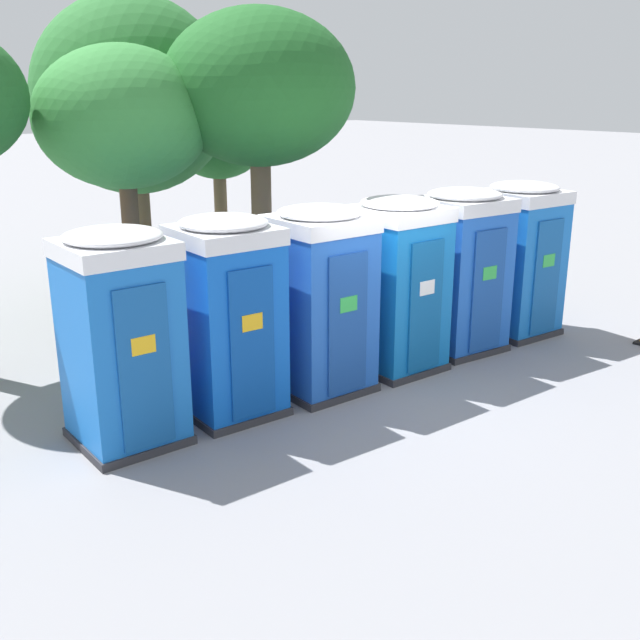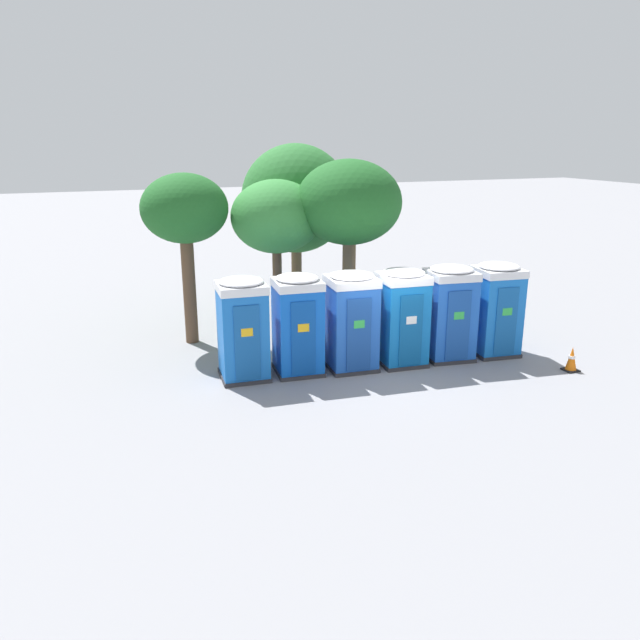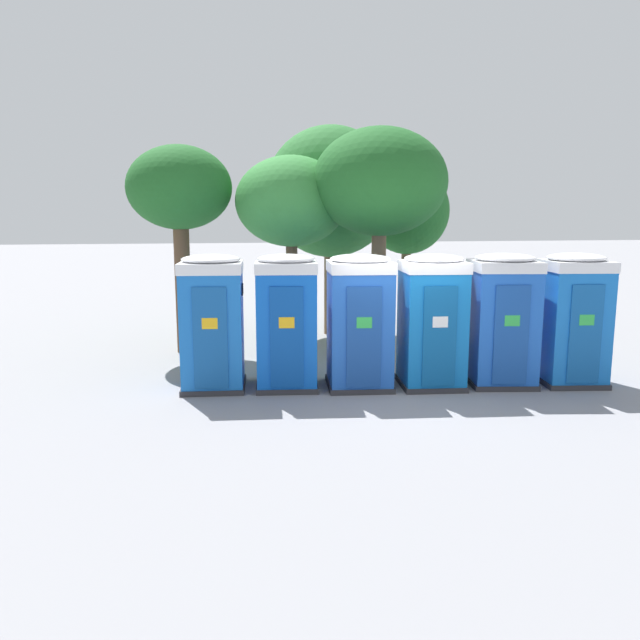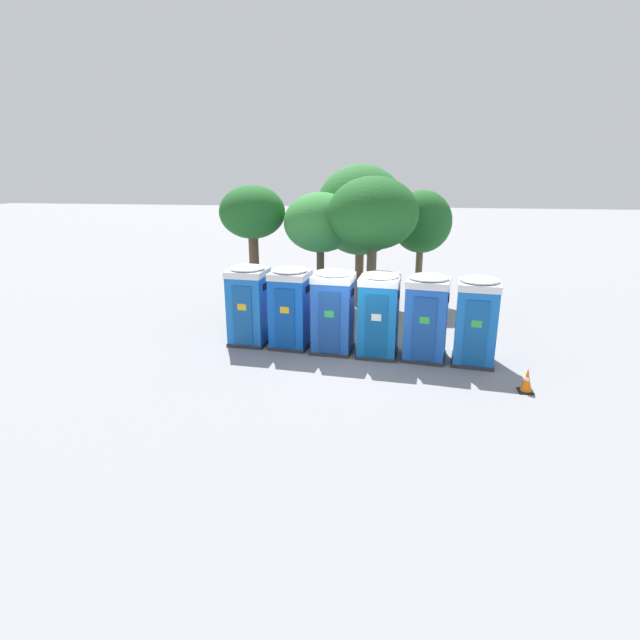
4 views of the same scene
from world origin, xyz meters
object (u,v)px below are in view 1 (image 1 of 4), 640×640
(portapotty_3, at_px, (397,284))
(portapotty_1, at_px, (227,316))
(portapotty_2, at_px, (320,299))
(portapotty_0, at_px, (121,337))
(portapotty_4, at_px, (461,270))
(street_tree_0, at_px, (217,120))
(street_tree_1, at_px, (133,97))
(portapotty_5, at_px, (519,258))
(street_tree_4, at_px, (123,119))
(street_tree_2, at_px, (259,90))

(portapotty_3, bearing_deg, portapotty_1, 172.24)
(portapotty_1, xyz_separation_m, portapotty_2, (1.36, -0.22, -0.00))
(portapotty_0, height_order, portapotty_3, same)
(portapotty_4, height_order, street_tree_0, street_tree_0)
(portapotty_4, relative_size, street_tree_0, 0.55)
(portapotty_4, height_order, street_tree_1, street_tree_1)
(portapotty_2, height_order, portapotty_3, same)
(portapotty_5, bearing_deg, portapotty_0, 173.80)
(portapotty_1, xyz_separation_m, street_tree_0, (4.17, 6.01, 2.05))
(street_tree_1, bearing_deg, street_tree_4, -123.20)
(portapotty_2, relative_size, street_tree_2, 0.49)
(street_tree_0, xyz_separation_m, street_tree_4, (-3.69, -2.84, 0.20))
(portapotty_1, bearing_deg, portapotty_5, -6.31)
(street_tree_1, bearing_deg, portapotty_2, -94.34)
(portapotty_1, xyz_separation_m, portapotty_3, (2.74, -0.37, -0.00))
(portapotty_2, relative_size, portapotty_4, 1.00)
(portapotty_1, height_order, street_tree_4, street_tree_4)
(portapotty_1, distance_m, portapotty_2, 1.38)
(portapotty_4, bearing_deg, street_tree_0, 89.54)
(portapotty_1, relative_size, portapotty_3, 1.00)
(street_tree_0, bearing_deg, street_tree_2, -115.79)
(portapotty_0, relative_size, portapotty_3, 1.00)
(street_tree_2, height_order, street_tree_4, street_tree_2)
(portapotty_2, relative_size, street_tree_1, 0.46)
(portapotty_5, distance_m, street_tree_0, 7.05)
(street_tree_0, xyz_separation_m, street_tree_1, (-2.40, -0.86, 0.50))
(portapotty_3, relative_size, street_tree_4, 0.55)
(portapotty_3, bearing_deg, portapotty_4, -3.72)
(portapotty_0, distance_m, portapotty_4, 5.52)
(street_tree_1, bearing_deg, portapotty_4, -67.31)
(portapotty_0, distance_m, street_tree_2, 5.07)
(street_tree_4, bearing_deg, portapotty_0, -121.46)
(portapotty_0, xyz_separation_m, portapotty_3, (4.11, -0.51, -0.00))
(street_tree_0, bearing_deg, portapotty_1, -124.76)
(portapotty_0, height_order, street_tree_4, street_tree_4)
(portapotty_4, bearing_deg, street_tree_2, 122.35)
(portapotty_1, bearing_deg, portapotty_0, 174.25)
(portapotty_4, bearing_deg, portapotty_5, -5.98)
(portapotty_0, bearing_deg, street_tree_4, 58.54)
(portapotty_3, relative_size, street_tree_0, 0.55)
(portapotty_1, distance_m, street_tree_0, 7.59)
(portapotty_0, xyz_separation_m, street_tree_4, (1.85, 3.03, 2.25))
(portapotty_2, bearing_deg, portapotty_1, 170.84)
(portapotty_2, distance_m, portapotty_3, 1.38)
(portapotty_3, distance_m, street_tree_4, 4.76)
(portapotty_1, height_order, portapotty_3, same)
(portapotty_1, distance_m, portapotty_4, 4.14)
(portapotty_4, xyz_separation_m, street_tree_4, (-3.63, 3.63, 2.25))
(street_tree_2, relative_size, street_tree_4, 1.12)
(street_tree_0, height_order, street_tree_4, street_tree_4)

